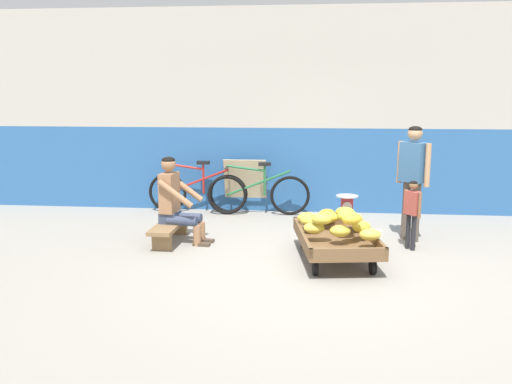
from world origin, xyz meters
TOP-DOWN VIEW (x-y plane):
  - ground_plane at (0.00, 0.00)m, footprint 80.00×80.00m
  - back_wall at (0.00, 3.13)m, footprint 16.00×0.30m
  - banana_cart at (0.24, 0.43)m, footprint 1.04×1.55m
  - banana_pile at (0.26, 0.52)m, footprint 0.97×1.21m
  - low_bench at (-1.90, 1.00)m, footprint 0.33×1.11m
  - vendor_seated at (-1.81, 0.99)m, footprint 0.71×0.53m
  - plastic_crate at (0.43, 1.42)m, footprint 0.36×0.28m
  - weighing_scale at (0.43, 1.42)m, footprint 0.30×0.30m
  - bicycle_near_left at (-1.90, 2.77)m, footprint 1.66×0.48m
  - bicycle_far_left at (-0.89, 2.68)m, footprint 1.66×0.48m
  - sign_board at (-1.13, 2.94)m, footprint 0.70×0.24m
  - customer_adult at (1.28, 1.40)m, footprint 0.37×0.37m
  - customer_child at (1.21, 0.96)m, footprint 0.20×0.24m
  - shopping_bag at (0.76, 0.96)m, footprint 0.18×0.12m

SIDE VIEW (x-z plane):
  - ground_plane at x=0.00m, z-range 0.00..0.00m
  - shopping_bag at x=0.76m, z-range 0.00..0.24m
  - plastic_crate at x=0.43m, z-range 0.00..0.30m
  - low_bench at x=-1.90m, z-range 0.06..0.33m
  - banana_cart at x=0.24m, z-range 0.06..0.42m
  - bicycle_near_left at x=-1.90m, z-range -0.08..0.78m
  - bicycle_far_left at x=-0.89m, z-range -0.08..0.78m
  - sign_board at x=-1.13m, z-range 0.00..0.88m
  - weighing_scale at x=0.43m, z-range 0.31..0.60m
  - banana_pile at x=0.26m, z-range 0.33..0.59m
  - customer_child at x=1.21m, z-range 0.10..0.98m
  - vendor_seated at x=-1.81m, z-range 0.00..1.14m
  - customer_adult at x=1.28m, z-range 0.19..1.72m
  - back_wall at x=0.00m, z-range 0.00..3.30m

